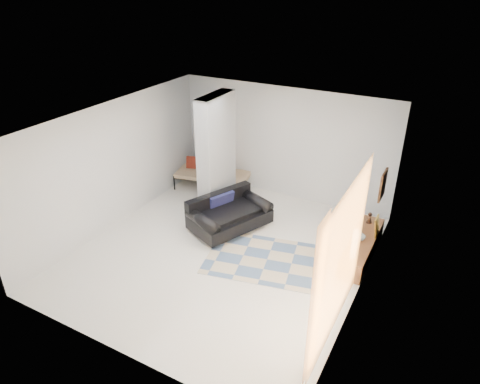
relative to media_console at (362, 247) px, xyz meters
The scene contains 17 objects.
floor 2.83m from the media_console, 153.31° to the right, with size 6.00×6.00×0.00m, color white.
ceiling 3.83m from the media_console, 153.31° to the right, with size 6.00×6.00×0.00m, color white.
wall_back 3.28m from the media_console, 145.49° to the left, with size 6.00×6.00×0.00m, color silver.
wall_front 5.10m from the media_console, 120.57° to the right, with size 6.00×6.00×0.00m, color silver.
wall_left 5.55m from the media_console, 166.48° to the right, with size 6.00×6.00×0.00m, color silver.
wall_right 1.76m from the media_console, 79.72° to the right, with size 6.00×6.00×0.00m, color silver.
partition_column 3.83m from the media_console, behind, with size 0.35×1.20×2.80m, color #9C9FA3.
hallway_door 4.99m from the media_console, 159.88° to the left, with size 0.85×0.06×2.04m, color white.
curtain 2.72m from the media_console, 86.45° to the right, with size 2.55×2.55×0.00m, color #FFA443.
wall_art 1.46m from the media_console, ahead, with size 0.04×0.45×0.55m, color #3F2211.
media_console is the anchor object (origin of this frame).
loveseat 2.95m from the media_console, behind, with size 1.62×1.99×0.76m.
daybed 4.48m from the media_console, 164.47° to the left, with size 2.05×1.22×0.77m.
area_rug 1.95m from the media_console, 146.63° to the right, with size 2.41×1.61×0.01m, color #C5B596.
cylinder_lamp 0.88m from the media_console, 91.58° to the right, with size 0.11×0.11×0.59m, color white.
bronze_figurine 0.74m from the media_console, 94.27° to the left, with size 0.12×0.12×0.24m, color black, non-canonical shape.
vase 0.31m from the media_console, 124.80° to the right, with size 0.20×0.20×0.21m, color silver.
Camera 1 is at (3.76, -6.24, 5.18)m, focal length 32.00 mm.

